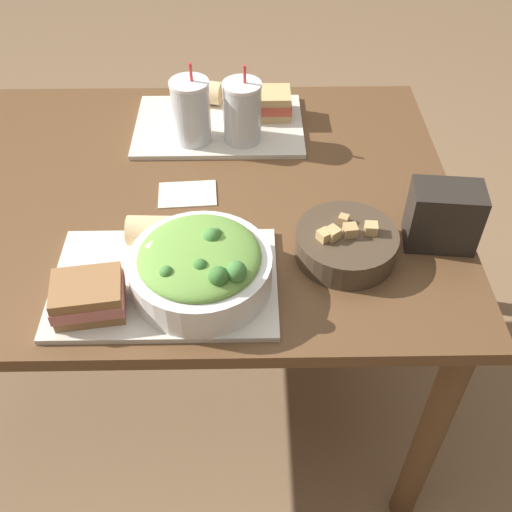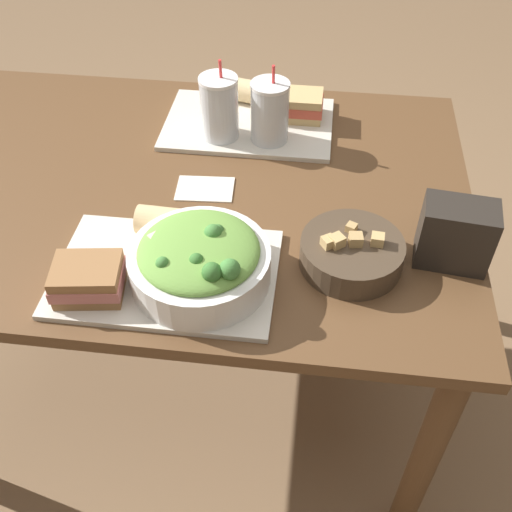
{
  "view_description": "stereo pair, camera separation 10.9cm",
  "coord_description": "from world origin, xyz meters",
  "px_view_note": "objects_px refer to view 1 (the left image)",
  "views": [
    {
      "loc": [
        0.21,
        -1.05,
        1.58
      ],
      "look_at": [
        0.22,
        -0.28,
        0.82
      ],
      "focal_mm": 42.0,
      "sensor_mm": 36.0,
      "label": 1
    },
    {
      "loc": [
        0.32,
        -1.05,
        1.58
      ],
      "look_at": [
        0.22,
        -0.28,
        0.82
      ],
      "focal_mm": 42.0,
      "sensor_mm": 36.0,
      "label": 2
    }
  ],
  "objects_px": {
    "sandwich_far": "(267,103)",
    "napkin_folded": "(187,194)",
    "sandwich_near": "(88,297)",
    "drink_cup_red": "(242,114)",
    "soup_bowl": "(346,243)",
    "drink_cup_dark": "(191,113)",
    "chip_bag": "(443,216)",
    "baguette_near": "(156,231)",
    "baguette_far": "(206,92)",
    "salad_bowl": "(200,266)"
  },
  "relations": [
    {
      "from": "salad_bowl",
      "to": "sandwich_far",
      "type": "relative_size",
      "value": 2.17
    },
    {
      "from": "soup_bowl",
      "to": "napkin_folded",
      "type": "relative_size",
      "value": 1.5
    },
    {
      "from": "baguette_near",
      "to": "baguette_far",
      "type": "bearing_deg",
      "value": -5.61
    },
    {
      "from": "drink_cup_dark",
      "to": "napkin_folded",
      "type": "height_order",
      "value": "drink_cup_dark"
    },
    {
      "from": "baguette_near",
      "to": "drink_cup_dark",
      "type": "bearing_deg",
      "value": -5.55
    },
    {
      "from": "baguette_near",
      "to": "chip_bag",
      "type": "distance_m",
      "value": 0.56
    },
    {
      "from": "sandwich_near",
      "to": "baguette_far",
      "type": "relative_size",
      "value": 1.41
    },
    {
      "from": "soup_bowl",
      "to": "napkin_folded",
      "type": "xyz_separation_m",
      "value": [
        -0.32,
        0.19,
        -0.03
      ]
    },
    {
      "from": "sandwich_near",
      "to": "drink_cup_red",
      "type": "xyz_separation_m",
      "value": [
        0.27,
        0.54,
        0.04
      ]
    },
    {
      "from": "chip_bag",
      "to": "napkin_folded",
      "type": "distance_m",
      "value": 0.54
    },
    {
      "from": "drink_cup_red",
      "to": "napkin_folded",
      "type": "xyz_separation_m",
      "value": [
        -0.12,
        -0.2,
        -0.08
      ]
    },
    {
      "from": "drink_cup_red",
      "to": "sandwich_near",
      "type": "bearing_deg",
      "value": -116.67
    },
    {
      "from": "napkin_folded",
      "to": "sandwich_far",
      "type": "bearing_deg",
      "value": 59.22
    },
    {
      "from": "napkin_folded",
      "to": "sandwich_near",
      "type": "bearing_deg",
      "value": -113.62
    },
    {
      "from": "soup_bowl",
      "to": "drink_cup_dark",
      "type": "relative_size",
      "value": 1.0
    },
    {
      "from": "baguette_far",
      "to": "napkin_folded",
      "type": "bearing_deg",
      "value": -170.32
    },
    {
      "from": "drink_cup_dark",
      "to": "chip_bag",
      "type": "height_order",
      "value": "drink_cup_dark"
    },
    {
      "from": "napkin_folded",
      "to": "baguette_far",
      "type": "bearing_deg",
      "value": 85.88
    },
    {
      "from": "sandwich_near",
      "to": "baguette_far",
      "type": "distance_m",
      "value": 0.73
    },
    {
      "from": "drink_cup_red",
      "to": "napkin_folded",
      "type": "bearing_deg",
      "value": -121.45
    },
    {
      "from": "soup_bowl",
      "to": "sandwich_far",
      "type": "xyz_separation_m",
      "value": [
        -0.14,
        0.5,
        0.01
      ]
    },
    {
      "from": "baguette_near",
      "to": "napkin_folded",
      "type": "bearing_deg",
      "value": -13.86
    },
    {
      "from": "sandwich_near",
      "to": "sandwich_far",
      "type": "relative_size",
      "value": 1.15
    },
    {
      "from": "baguette_far",
      "to": "chip_bag",
      "type": "distance_m",
      "value": 0.72
    },
    {
      "from": "sandwich_far",
      "to": "drink_cup_red",
      "type": "distance_m",
      "value": 0.13
    },
    {
      "from": "sandwich_far",
      "to": "napkin_folded",
      "type": "bearing_deg",
      "value": -120.56
    },
    {
      "from": "salad_bowl",
      "to": "drink_cup_dark",
      "type": "xyz_separation_m",
      "value": [
        -0.04,
        0.48,
        0.02
      ]
    },
    {
      "from": "baguette_near",
      "to": "baguette_far",
      "type": "xyz_separation_m",
      "value": [
        0.07,
        0.54,
        0.0
      ]
    },
    {
      "from": "baguette_far",
      "to": "napkin_folded",
      "type": "distance_m",
      "value": 0.38
    },
    {
      "from": "salad_bowl",
      "to": "soup_bowl",
      "type": "height_order",
      "value": "salad_bowl"
    },
    {
      "from": "salad_bowl",
      "to": "soup_bowl",
      "type": "distance_m",
      "value": 0.29
    },
    {
      "from": "salad_bowl",
      "to": "napkin_folded",
      "type": "distance_m",
      "value": 0.29
    },
    {
      "from": "sandwich_near",
      "to": "chip_bag",
      "type": "height_order",
      "value": "chip_bag"
    },
    {
      "from": "chip_bag",
      "to": "napkin_folded",
      "type": "height_order",
      "value": "chip_bag"
    },
    {
      "from": "sandwich_near",
      "to": "sandwich_far",
      "type": "height_order",
      "value": "same"
    },
    {
      "from": "soup_bowl",
      "to": "chip_bag",
      "type": "distance_m",
      "value": 0.2
    },
    {
      "from": "baguette_near",
      "to": "baguette_far",
      "type": "height_order",
      "value": "same"
    },
    {
      "from": "sandwich_near",
      "to": "drink_cup_dark",
      "type": "height_order",
      "value": "drink_cup_dark"
    },
    {
      "from": "sandwich_near",
      "to": "drink_cup_dark",
      "type": "relative_size",
      "value": 0.69
    },
    {
      "from": "drink_cup_red",
      "to": "napkin_folded",
      "type": "relative_size",
      "value": 1.46
    },
    {
      "from": "sandwich_near",
      "to": "napkin_folded",
      "type": "xyz_separation_m",
      "value": [
        0.15,
        0.34,
        -0.04
      ]
    },
    {
      "from": "drink_cup_dark",
      "to": "drink_cup_red",
      "type": "relative_size",
      "value": 1.03
    },
    {
      "from": "salad_bowl",
      "to": "sandwich_far",
      "type": "xyz_separation_m",
      "value": [
        0.14,
        0.59,
        -0.02
      ]
    },
    {
      "from": "salad_bowl",
      "to": "chip_bag",
      "type": "relative_size",
      "value": 1.81
    },
    {
      "from": "sandwich_far",
      "to": "baguette_far",
      "type": "distance_m",
      "value": 0.17
    },
    {
      "from": "chip_bag",
      "to": "drink_cup_dark",
      "type": "bearing_deg",
      "value": 151.37
    },
    {
      "from": "chip_bag",
      "to": "sandwich_near",
      "type": "bearing_deg",
      "value": -158.49
    },
    {
      "from": "sandwich_near",
      "to": "napkin_folded",
      "type": "relative_size",
      "value": 1.04
    },
    {
      "from": "baguette_near",
      "to": "chip_bag",
      "type": "relative_size",
      "value": 0.75
    },
    {
      "from": "baguette_near",
      "to": "drink_cup_red",
      "type": "relative_size",
      "value": 0.56
    }
  ]
}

